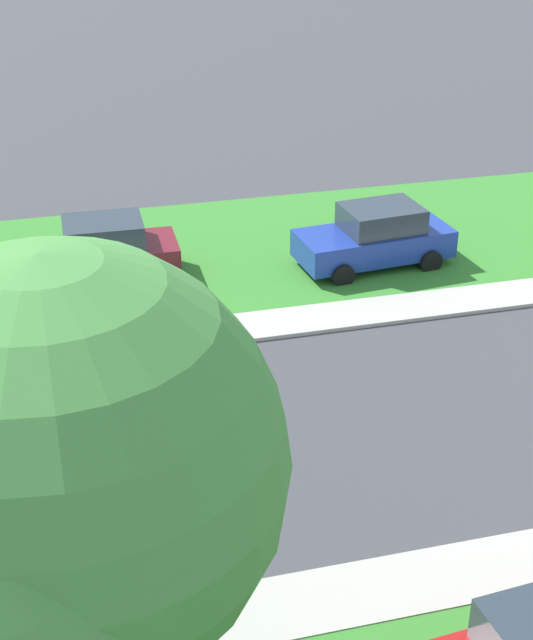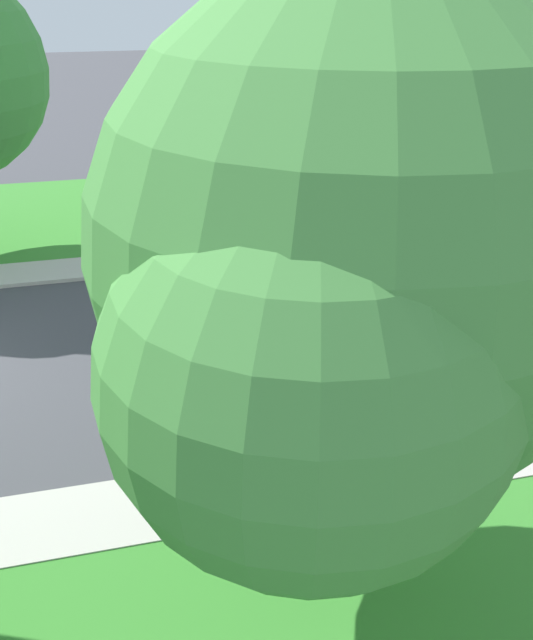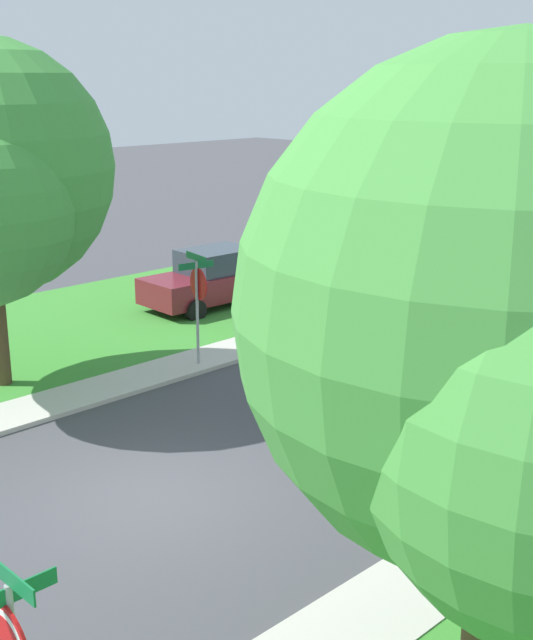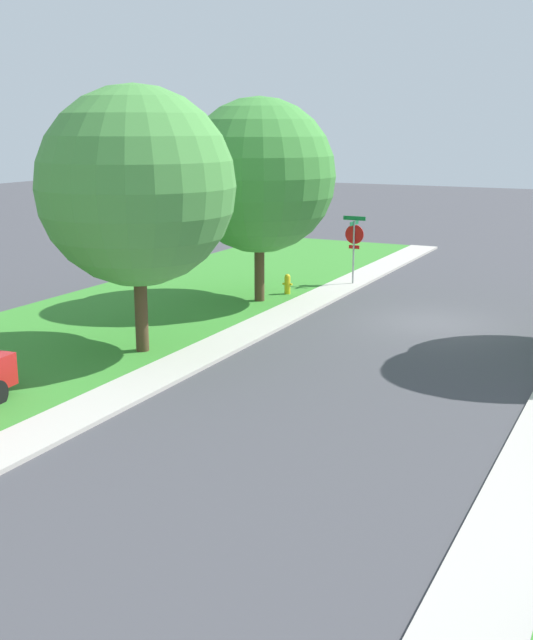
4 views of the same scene
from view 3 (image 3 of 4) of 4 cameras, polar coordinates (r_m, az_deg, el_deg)
ground_plane at (r=14.57m, az=-7.88°, el=-11.66°), size 120.00×120.00×0.00m
sidewalk_west at (r=25.63m, az=7.48°, el=0.81°), size 1.40×56.00×0.10m
lawn_west at (r=28.67m, az=0.10°, el=2.56°), size 8.00×56.00×0.08m
stop_sign_far_corner at (r=19.98m, az=-4.63°, el=1.96°), size 0.91×0.91×2.77m
car_blue_far_down_street at (r=30.37m, az=8.45°, el=4.77°), size 2.35×4.45×1.76m
car_maroon_across_road at (r=25.57m, az=-3.60°, el=2.79°), size 2.14×4.36×1.76m
tree_sidewalk_near at (r=8.38m, az=16.61°, el=-1.28°), size 5.75×5.35×7.19m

